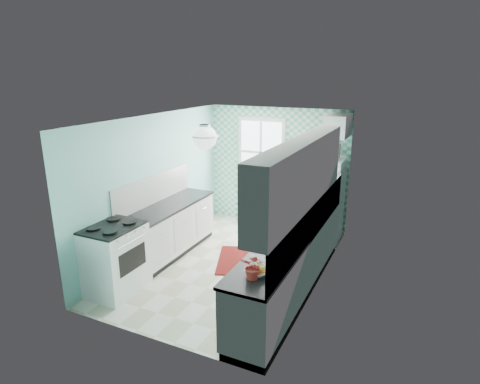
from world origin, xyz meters
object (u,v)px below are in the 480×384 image
at_px(potted_plant, 254,267).
at_px(sink, 309,217).
at_px(microwave, 326,151).
at_px(ceiling_light, 205,137).
at_px(stove, 115,258).
at_px(fridge, 323,199).
at_px(fruit_bowl, 258,271).

bearing_deg(potted_plant, sink, 89.90).
bearing_deg(sink, potted_plant, -93.05).
bearing_deg(microwave, sink, 97.44).
xyz_separation_m(ceiling_light, stove, (-1.20, -0.68, -1.78)).
relative_size(fridge, stove, 1.58).
bearing_deg(stove, microwave, 50.98).
relative_size(fridge, fruit_bowl, 5.55).
relative_size(stove, fruit_bowl, 3.50).
bearing_deg(sink, stove, -144.78).
distance_m(fridge, fruit_bowl, 3.50).
distance_m(fruit_bowl, potted_plant, 0.16).
xyz_separation_m(fridge, sink, (0.09, -1.36, 0.11)).
bearing_deg(fridge, fruit_bowl, -91.97).
bearing_deg(sink, fruit_bowl, -93.06).
bearing_deg(stove, fridge, 50.98).
relative_size(stove, potted_plant, 3.38).
height_order(ceiling_light, fruit_bowl, ceiling_light).
relative_size(ceiling_light, fridge, 0.21).
bearing_deg(potted_plant, microwave, 91.43).
distance_m(ceiling_light, microwave, 2.85).
bearing_deg(fruit_bowl, microwave, 91.48).
distance_m(fridge, sink, 1.37).
xyz_separation_m(fruit_bowl, potted_plant, (0.00, -0.12, 0.12)).
bearing_deg(ceiling_light, sink, 45.19).
xyz_separation_m(ceiling_light, fridge, (1.11, 2.57, -1.51)).
relative_size(stove, microwave, 2.12).
relative_size(potted_plant, microwave, 0.63).
height_order(potted_plant, microwave, microwave).
bearing_deg(microwave, fruit_bowl, 94.96).
bearing_deg(fruit_bowl, stove, 174.17).
bearing_deg(fridge, microwave, 50.60).
bearing_deg(ceiling_light, fruit_bowl, -37.53).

